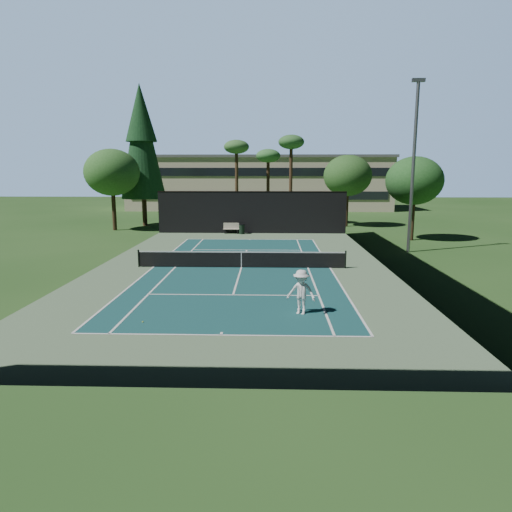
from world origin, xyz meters
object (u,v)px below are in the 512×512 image
(tennis_ball_c, at_px, (282,262))
(trash_bin, at_px, (242,229))
(tennis_ball_d, at_px, (205,255))
(tennis_ball_a, at_px, (143,322))
(tennis_net, at_px, (241,259))
(player, at_px, (301,292))
(tennis_ball_b, at_px, (221,259))
(park_bench, at_px, (231,228))

(tennis_ball_c, xyz_separation_m, trash_bin, (-3.50, 13.74, 0.45))
(tennis_ball_d, bearing_deg, tennis_ball_a, -91.65)
(tennis_ball_a, xyz_separation_m, tennis_ball_c, (5.80, 12.23, 0.00))
(trash_bin, bearing_deg, tennis_ball_a, -95.08)
(tennis_net, height_order, player, player)
(tennis_ball_b, bearing_deg, park_bench, 91.83)
(tennis_ball_a, relative_size, park_bench, 0.04)
(tennis_ball_a, distance_m, park_bench, 26.35)
(tennis_ball_d, bearing_deg, tennis_net, -55.14)
(tennis_ball_a, distance_m, tennis_ball_d, 14.59)
(tennis_net, distance_m, tennis_ball_a, 11.05)
(trash_bin, bearing_deg, player, -80.78)
(tennis_net, distance_m, trash_bin, 15.45)
(tennis_ball_c, xyz_separation_m, tennis_ball_d, (-5.38, 2.36, -0.00))
(tennis_ball_a, relative_size, tennis_ball_d, 1.11)
(player, height_order, tennis_ball_a, player)
(tennis_net, distance_m, tennis_ball_c, 3.11)
(player, bearing_deg, trash_bin, 118.74)
(tennis_ball_c, xyz_separation_m, park_bench, (-4.53, 14.09, 0.51))
(tennis_net, distance_m, park_bench, 15.89)
(tennis_net, bearing_deg, park_bench, 97.10)
(tennis_ball_c, height_order, park_bench, park_bench)
(player, distance_m, tennis_ball_b, 12.66)
(tennis_net, relative_size, tennis_ball_d, 217.86)
(tennis_ball_b, bearing_deg, player, -68.58)
(tennis_ball_d, bearing_deg, trash_bin, 80.58)
(tennis_ball_d, bearing_deg, player, -66.08)
(tennis_ball_a, bearing_deg, park_bench, 87.24)
(tennis_ball_a, relative_size, tennis_ball_c, 0.99)
(tennis_ball_b, bearing_deg, trash_bin, 87.28)
(tennis_ball_c, bearing_deg, trash_bin, 104.28)
(park_bench, bearing_deg, tennis_ball_c, -72.16)
(player, bearing_deg, tennis_ball_c, 112.16)
(tennis_net, bearing_deg, tennis_ball_a, -107.04)
(tennis_ball_c, distance_m, trash_bin, 14.19)
(tennis_net, relative_size, park_bench, 8.60)
(player, distance_m, tennis_ball_d, 14.54)
(tennis_net, height_order, tennis_ball_b, tennis_net)
(tennis_net, xyz_separation_m, tennis_ball_b, (-1.54, 2.53, -0.53))
(tennis_ball_a, bearing_deg, tennis_ball_b, 82.62)
(player, distance_m, trash_bin, 24.98)
(tennis_ball_b, relative_size, tennis_ball_c, 0.95)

